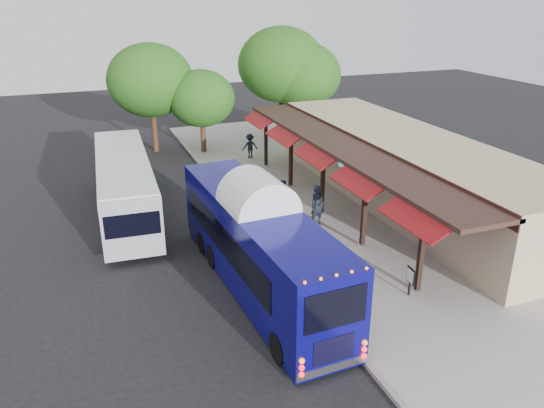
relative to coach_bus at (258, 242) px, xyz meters
name	(u,v)px	position (x,y,z in m)	size (l,w,h in m)	color
ground	(280,263)	(1.45, 1.46, -1.91)	(90.00, 90.00, 0.00)	black
sidewalk	(343,210)	(6.45, 5.46, -1.84)	(10.00, 40.00, 0.15)	#9E9B93
curb	(250,224)	(1.50, 5.46, -1.84)	(0.20, 40.00, 0.16)	gray
station_shelter	(404,169)	(9.83, 5.46, -0.07)	(8.15, 20.00, 3.60)	tan
coach_bus	(258,242)	(0.00, 0.00, 0.00)	(2.92, 11.23, 3.56)	#0A0865
city_bus	(125,184)	(-3.79, 8.83, -0.26)	(2.99, 11.21, 2.98)	#93969B
ped_a	(318,206)	(4.36, 4.14, -0.79)	(0.71, 0.46, 1.94)	black
ped_b	(282,197)	(3.29, 5.93, -0.88)	(0.86, 0.67, 1.76)	black
ped_c	(294,227)	(2.39, 2.25, -0.78)	(1.15, 0.48, 1.97)	black
ped_d	(250,146)	(4.85, 15.46, -0.96)	(1.03, 0.59, 1.60)	black
sign_board	(410,277)	(4.80, -2.65, -1.03)	(0.09, 0.50, 1.09)	black
tree_left	(201,99)	(2.37, 17.99, 1.85)	(4.41, 4.41, 5.65)	#382314
tree_mid	(281,65)	(8.87, 20.07, 3.49)	(6.33, 6.33, 8.10)	#382314
tree_right	(303,75)	(10.19, 19.21, 2.79)	(5.51, 5.51, 7.05)	#382314
tree_far	(150,80)	(-0.60, 19.73, 2.94)	(5.69, 5.69, 7.28)	#382314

